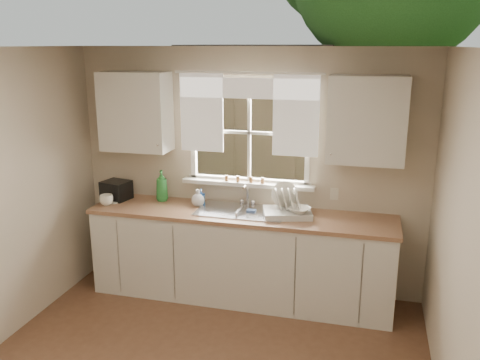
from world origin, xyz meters
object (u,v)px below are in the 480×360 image
(black_appliance, at_px, (116,190))
(dish_rack, at_px, (287,209))
(soap_bottle_a, at_px, (162,186))
(cup, at_px, (106,200))

(black_appliance, bearing_deg, dish_rack, 10.23)
(soap_bottle_a, relative_size, black_appliance, 1.22)
(dish_rack, relative_size, cup, 3.80)
(soap_bottle_a, distance_m, cup, 0.58)
(soap_bottle_a, distance_m, black_appliance, 0.50)
(cup, bearing_deg, dish_rack, -3.07)
(soap_bottle_a, bearing_deg, black_appliance, 176.32)
(dish_rack, height_order, black_appliance, dish_rack)
(cup, bearing_deg, soap_bottle_a, 22.84)
(dish_rack, bearing_deg, black_appliance, 177.77)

